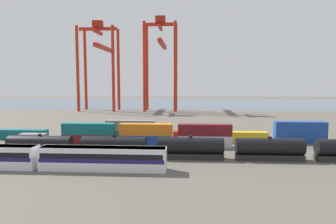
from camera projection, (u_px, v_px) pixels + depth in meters
ground_plane at (144, 123)px, 112.54m from camera, size 420.00×420.00×0.00m
harbour_water at (165, 103)px, 217.02m from camera, size 400.00×110.00×0.01m
passenger_train at (39, 156)px, 52.40m from camera, size 43.28×3.14×3.90m
freight_tank_row at (190, 148)px, 59.36m from camera, size 72.07×3.03×4.49m
shipping_container_1 at (33, 139)px, 72.82m from camera, size 6.04×2.44×2.60m
shipping_container_2 at (89, 140)px, 71.94m from camera, size 12.10×2.44×2.60m
shipping_container_3 at (89, 129)px, 71.69m from camera, size 12.10×2.44×2.60m
shipping_container_4 at (146, 141)px, 71.06m from camera, size 12.10×2.44×2.60m
shipping_container_5 at (146, 129)px, 70.81m from camera, size 12.10×2.44×2.60m
shipping_container_6 at (205, 141)px, 70.18m from camera, size 12.10×2.44×2.60m
shipping_container_7 at (205, 130)px, 69.93m from camera, size 12.10×2.44×2.60m
shipping_container_9 at (24, 135)px, 79.18m from camera, size 12.10×2.44×2.60m
shipping_container_10 at (76, 135)px, 78.27m from camera, size 6.04×2.44×2.60m
shipping_container_11 at (130, 136)px, 77.37m from camera, size 12.10×2.44×2.60m
shipping_container_12 at (130, 125)px, 77.11m from camera, size 12.10×2.44×2.60m
shipping_container_13 at (186, 136)px, 76.46m from camera, size 6.04×2.44×2.60m
shipping_container_14 at (242, 137)px, 75.55m from camera, size 12.10×2.44×2.60m
shipping_container_15 at (300, 138)px, 74.65m from camera, size 12.10×2.44×2.60m
shipping_container_16 at (300, 127)px, 74.40m from camera, size 12.10×2.44×2.60m
gantry_crane_west at (100, 57)px, 160.78m from camera, size 19.46×37.85×45.42m
gantry_crane_central at (161, 54)px, 158.47m from camera, size 16.77×36.17×47.27m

